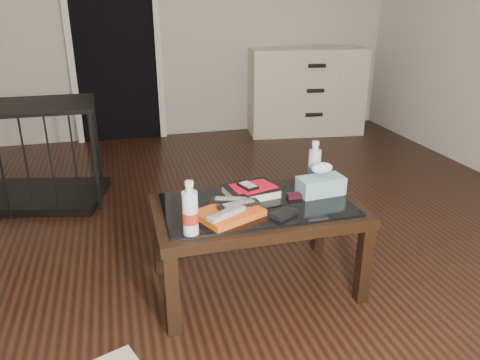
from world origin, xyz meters
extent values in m
plane|color=black|center=(0.00, 0.00, 0.00)|extent=(5.00, 5.00, 0.00)
plane|color=#BCB6AE|center=(0.00, 2.50, 1.35)|extent=(5.00, 0.00, 5.00)
cube|color=black|center=(-0.40, 2.47, 1.00)|extent=(0.80, 0.05, 2.00)
cube|color=silver|center=(-0.82, 2.44, 1.00)|extent=(0.06, 0.04, 2.04)
cube|color=silver|center=(0.02, 2.44, 1.00)|extent=(0.06, 0.04, 2.04)
cube|color=black|center=(-0.29, -0.73, 0.20)|extent=(0.06, 0.06, 0.40)
cube|color=black|center=(0.63, -0.73, 0.20)|extent=(0.06, 0.06, 0.40)
cube|color=black|center=(-0.29, -0.21, 0.20)|extent=(0.06, 0.06, 0.40)
cube|color=black|center=(0.63, -0.21, 0.20)|extent=(0.06, 0.06, 0.40)
cube|color=black|center=(0.17, -0.47, 0.43)|extent=(1.00, 0.60, 0.05)
cube|color=black|center=(0.17, -0.47, 0.46)|extent=(0.90, 0.50, 0.01)
cube|color=beige|center=(1.54, 2.23, 0.45)|extent=(1.25, 0.65, 0.90)
cylinder|color=black|center=(1.54, 1.97, 0.25)|extent=(0.18, 0.06, 0.04)
cylinder|color=black|center=(1.54, 1.97, 0.50)|extent=(0.18, 0.06, 0.04)
cylinder|color=black|center=(1.54, 1.97, 0.75)|extent=(0.18, 0.06, 0.04)
cube|color=black|center=(-1.05, 0.99, 0.03)|extent=(1.01, 0.78, 0.06)
cube|color=black|center=(-1.05, 0.99, 0.70)|extent=(1.01, 0.78, 0.02)
cube|color=black|center=(-0.62, 0.71, 0.35)|extent=(0.03, 0.03, 0.70)
cube|color=black|center=(-0.62, 1.27, 0.35)|extent=(0.03, 0.03, 0.70)
cube|color=#CC4E13|center=(0.00, -0.57, 0.48)|extent=(0.34, 0.31, 0.03)
cube|color=#A2A2A6|center=(-0.02, -0.61, 0.50)|extent=(0.20, 0.14, 0.02)
cube|color=black|center=(0.06, -0.54, 0.50)|extent=(0.21, 0.09, 0.02)
cube|color=black|center=(0.03, -0.48, 0.50)|extent=(0.21, 0.11, 0.02)
cube|color=black|center=(0.17, -0.36, 0.48)|extent=(0.28, 0.24, 0.05)
cube|color=red|center=(0.17, -0.36, 0.51)|extent=(0.21, 0.16, 0.01)
cube|color=black|center=(0.15, -0.37, 0.52)|extent=(0.09, 0.12, 0.02)
cube|color=black|center=(0.38, -0.45, 0.47)|extent=(0.09, 0.05, 0.02)
cube|color=black|center=(0.25, -0.63, 0.47)|extent=(0.14, 0.12, 0.02)
cylinder|color=silver|center=(-0.19, -0.69, 0.58)|extent=(0.08, 0.08, 0.24)
cylinder|color=silver|center=(0.53, -0.30, 0.58)|extent=(0.08, 0.08, 0.24)
cube|color=teal|center=(0.51, -0.43, 0.51)|extent=(0.24, 0.14, 0.09)
camera|label=1|loc=(-0.45, -2.44, 1.40)|focal=35.00mm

